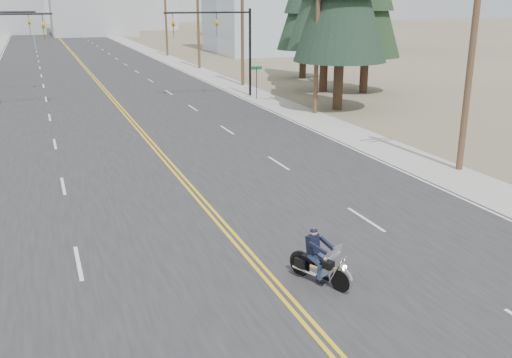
{
  "coord_description": "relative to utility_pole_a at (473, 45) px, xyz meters",
  "views": [
    {
      "loc": [
        -5.61,
        -12.52,
        7.58
      ],
      "look_at": [
        1.24,
        5.3,
        1.6
      ],
      "focal_mm": 40.0,
      "sensor_mm": 36.0,
      "label": 1
    }
  ],
  "objects": [
    {
      "name": "ground_plane",
      "position": [
        -12.5,
        -8.0,
        -5.73
      ],
      "size": [
        400.0,
        400.0,
        0.0
      ],
      "primitive_type": "plane",
      "color": "#776D56",
      "rests_on": "ground"
    },
    {
      "name": "road",
      "position": [
        -12.5,
        62.0,
        -5.73
      ],
      "size": [
        20.0,
        200.0,
        0.01
      ],
      "primitive_type": "cube",
      "color": "#303033",
      "rests_on": "ground"
    },
    {
      "name": "sidewalk_right",
      "position": [
        -1.0,
        62.0,
        -5.73
      ],
      "size": [
        3.0,
        200.0,
        0.01
      ],
      "primitive_type": "cube",
      "color": "#A5A5A0",
      "rests_on": "ground"
    },
    {
      "name": "traffic_mast_right",
      "position": [
        -3.52,
        24.0,
        -0.79
      ],
      "size": [
        7.1,
        0.26,
        7.0
      ],
      "color": "black",
      "rests_on": "ground"
    },
    {
      "name": "street_sign",
      "position": [
        -1.7,
        22.0,
        -3.93
      ],
      "size": [
        0.9,
        0.06,
        2.62
      ],
      "color": "black",
      "rests_on": "ground"
    },
    {
      "name": "utility_pole_a",
      "position": [
        0.0,
        0.0,
        0.0
      ],
      "size": [
        2.2,
        0.3,
        11.0
      ],
      "color": "brown",
      "rests_on": "ground"
    },
    {
      "name": "utility_pole_b",
      "position": [
        0.0,
        15.0,
        0.25
      ],
      "size": [
        2.2,
        0.3,
        11.5
      ],
      "color": "brown",
      "rests_on": "ground"
    },
    {
      "name": "utility_pole_c",
      "position": [
        0.0,
        30.0,
        0.0
      ],
      "size": [
        2.2,
        0.3,
        11.0
      ],
      "color": "brown",
      "rests_on": "ground"
    },
    {
      "name": "utility_pole_d",
      "position": [
        0.0,
        45.0,
        0.25
      ],
      "size": [
        2.2,
        0.3,
        11.5
      ],
      "color": "brown",
      "rests_on": "ground"
    },
    {
      "name": "utility_pole_e",
      "position": [
        0.0,
        62.0,
        0.0
      ],
      "size": [
        2.2,
        0.3,
        11.0
      ],
      "color": "brown",
      "rests_on": "ground"
    },
    {
      "name": "haze_bldg_b",
      "position": [
        -4.5,
        117.0,
        1.27
      ],
      "size": [
        18.0,
        14.0,
        14.0
      ],
      "primitive_type": "cube",
      "color": "#ADB2B7",
      "rests_on": "ground"
    },
    {
      "name": "haze_bldg_e",
      "position": [
        12.5,
        142.0,
        0.27
      ],
      "size": [
        14.0,
        14.0,
        12.0
      ],
      "primitive_type": "cube",
      "color": "#B7BCC6",
      "rests_on": "ground"
    },
    {
      "name": "motorcyclist",
      "position": [
        -11.26,
        -7.7,
        -4.95
      ],
      "size": [
        1.61,
        2.18,
        1.57
      ],
      "primitive_type": null,
      "rotation": [
        0.0,
        0.0,
        3.57
      ],
      "color": "black",
      "rests_on": "ground"
    }
  ]
}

